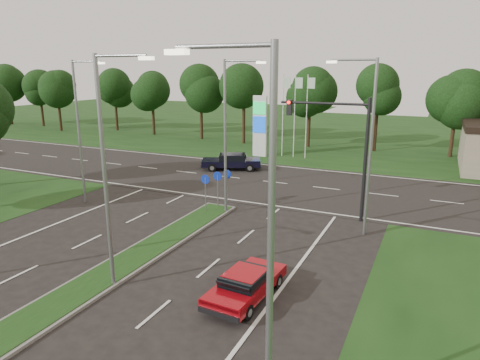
% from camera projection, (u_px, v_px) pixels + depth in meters
% --- Properties ---
extents(verge_far, '(160.00, 50.00, 0.02)m').
position_uv_depth(verge_far, '(345.00, 131.00, 60.52)').
color(verge_far, '#153411').
rests_on(verge_far, ground).
extents(cross_road, '(160.00, 12.00, 0.02)m').
position_uv_depth(cross_road, '(263.00, 181.00, 33.32)').
color(cross_road, black).
rests_on(cross_road, ground).
extents(median_kerb, '(2.00, 26.00, 0.12)m').
position_uv_depth(median_kerb, '(60.00, 304.00, 15.75)').
color(median_kerb, slate).
rests_on(median_kerb, ground).
extents(streetlight_median_near, '(2.53, 0.22, 9.00)m').
position_uv_depth(streetlight_median_near, '(108.00, 163.00, 15.84)').
color(streetlight_median_near, gray).
rests_on(streetlight_median_near, ground).
extents(streetlight_median_far, '(2.53, 0.22, 9.00)m').
position_uv_depth(streetlight_median_far, '(228.00, 130.00, 24.61)').
color(streetlight_median_far, gray).
rests_on(streetlight_median_far, ground).
extents(streetlight_left_far, '(2.53, 0.22, 9.00)m').
position_uv_depth(streetlight_left_far, '(81.00, 125.00, 26.66)').
color(streetlight_left_far, gray).
rests_on(streetlight_left_far, ground).
extents(streetlight_right_far, '(2.53, 0.22, 9.00)m').
position_uv_depth(streetlight_right_far, '(367.00, 139.00, 21.43)').
color(streetlight_right_far, gray).
rests_on(streetlight_right_far, ground).
extents(streetlight_right_near, '(2.53, 0.22, 9.00)m').
position_uv_depth(streetlight_right_near, '(262.00, 232.00, 9.14)').
color(streetlight_right_near, gray).
rests_on(streetlight_right_near, ground).
extents(traffic_signal, '(5.10, 0.42, 7.00)m').
position_uv_depth(traffic_signal, '(343.00, 139.00, 23.94)').
color(traffic_signal, black).
rests_on(traffic_signal, ground).
extents(median_signs, '(1.16, 1.76, 2.38)m').
position_uv_depth(median_signs, '(217.00, 183.00, 26.22)').
color(median_signs, gray).
rests_on(median_signs, ground).
extents(gas_pylon, '(5.80, 1.26, 8.00)m').
position_uv_depth(gas_pylon, '(262.00, 124.00, 42.00)').
color(gas_pylon, silver).
rests_on(gas_pylon, ground).
extents(treeline_far, '(6.00, 6.00, 9.90)m').
position_uv_depth(treeline_far, '(321.00, 85.00, 45.54)').
color(treeline_far, black).
rests_on(treeline_far, ground).
extents(red_sedan, '(1.89, 4.11, 1.11)m').
position_uv_depth(red_sedan, '(246.00, 284.00, 16.15)').
color(red_sedan, '#99080F').
rests_on(red_sedan, ground).
extents(navy_sedan, '(5.39, 3.90, 1.37)m').
position_uv_depth(navy_sedan, '(232.00, 161.00, 37.00)').
color(navy_sedan, black).
rests_on(navy_sedan, ground).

